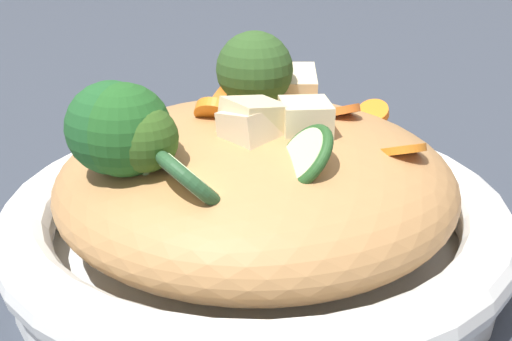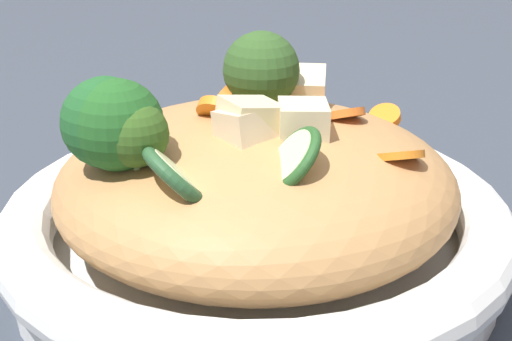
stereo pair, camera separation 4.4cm
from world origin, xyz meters
The scene contains 7 objects.
ground_plane centered at (0.00, 0.00, 0.00)m, with size 3.00×3.00×0.00m, color #333A45.
serving_bowl centered at (0.00, 0.00, 0.03)m, with size 0.31×0.31×0.05m.
noodle_heap centered at (0.00, 0.00, 0.06)m, with size 0.24×0.24×0.08m.
broccoli_florets centered at (0.00, 0.06, 0.11)m, with size 0.11×0.16×0.07m.
carrot_coins centered at (0.01, -0.03, 0.09)m, with size 0.12×0.15×0.04m.
zucchini_slices centered at (-0.05, 0.03, 0.09)m, with size 0.05×0.10×0.04m.
chicken_chunks centered at (0.00, -0.02, 0.10)m, with size 0.11×0.10×0.04m.
Camera 1 is at (-0.36, 0.17, 0.24)m, focal length 50.52 mm.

